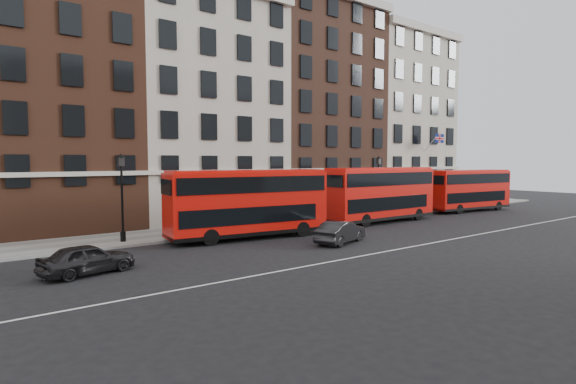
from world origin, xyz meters
TOP-DOWN VIEW (x-y plane):
  - ground at (0.00, 0.00)m, footprint 120.00×120.00m
  - pavement at (0.00, 10.50)m, footprint 80.00×5.00m
  - kerb at (0.00, 8.00)m, footprint 80.00×0.30m
  - road_centre_line at (0.00, -2.00)m, footprint 70.00×0.12m
  - building_terrace at (-0.31, 17.88)m, footprint 64.00×11.95m
  - bus_b at (-2.37, 6.20)m, footprint 10.82×3.83m
  - bus_c at (10.39, 6.20)m, footprint 10.70×2.61m
  - bus_d at (23.56, 6.20)m, footprint 10.04×3.45m
  - car_rear at (-12.97, 2.75)m, footprint 4.29×2.39m
  - car_front at (1.28, 1.41)m, footprint 4.42×2.70m
  - lamp_post_left at (-9.42, 9.23)m, footprint 0.44×0.44m
  - lamp_post_right at (12.80, 8.56)m, footprint 0.44×0.44m
  - traffic_light at (23.92, 8.24)m, footprint 0.25×0.45m
  - iron_railings at (0.00, 12.70)m, footprint 6.60×0.06m

SIDE VIEW (x-z plane):
  - ground at x=0.00m, z-range 0.00..0.00m
  - road_centre_line at x=0.00m, z-range 0.00..0.01m
  - pavement at x=0.00m, z-range 0.00..0.15m
  - kerb at x=0.00m, z-range 0.00..0.16m
  - iron_railings at x=0.00m, z-range 0.15..1.15m
  - car_front at x=1.28m, z-range 0.00..1.37m
  - car_rear at x=-12.97m, z-range 0.00..1.38m
  - bus_d at x=23.56m, z-range 0.15..4.28m
  - bus_b at x=-2.37m, z-range 0.16..4.62m
  - bus_c at x=10.39m, z-range 0.16..4.65m
  - traffic_light at x=23.92m, z-range 0.81..4.08m
  - lamp_post_left at x=-9.42m, z-range 0.42..5.74m
  - lamp_post_right at x=12.80m, z-range 0.42..5.74m
  - building_terrace at x=-0.31m, z-range -0.76..21.24m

